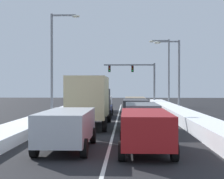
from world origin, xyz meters
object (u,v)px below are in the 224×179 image
(suv_gray_right_lane_second, at_px, (142,114))
(suv_tan_right_lane_fourth, at_px, (135,104))
(suv_charcoal_right_lane_third, at_px, (135,107))
(sedan_navy_center_lane_third, at_px, (101,108))
(suv_silver_center_lane_nearest, at_px, (67,126))
(street_lamp_left_mid, at_px, (55,56))
(suv_white_center_lane_fourth, at_px, (102,102))
(traffic_light_gantry, at_px, (138,75))
(suv_red_right_lane_nearest, at_px, (145,128))
(box_truck_center_lane_second, at_px, (90,99))
(street_lamp_right_far, at_px, (166,67))
(street_lamp_right_mid, at_px, (175,69))

(suv_gray_right_lane_second, bearing_deg, suv_tan_right_lane_fourth, 90.26)
(suv_charcoal_right_lane_third, height_order, sedan_navy_center_lane_third, suv_charcoal_right_lane_third)
(suv_silver_center_lane_nearest, relative_size, street_lamp_left_mid, 0.53)
(sedan_navy_center_lane_third, bearing_deg, suv_silver_center_lane_nearest, -91.15)
(suv_white_center_lane_fourth, height_order, traffic_light_gantry, traffic_light_gantry)
(suv_red_right_lane_nearest, height_order, sedan_navy_center_lane_third, suv_red_right_lane_nearest)
(sedan_navy_center_lane_third, bearing_deg, box_truck_center_lane_second, -91.37)
(street_lamp_right_far, bearing_deg, suv_charcoal_right_lane_third, -105.77)
(suv_gray_right_lane_second, height_order, street_lamp_left_mid, street_lamp_left_mid)
(suv_silver_center_lane_nearest, height_order, street_lamp_right_far, street_lamp_right_far)
(street_lamp_right_far, xyz_separation_m, street_lamp_left_mid, (-11.52, -12.93, 0.29))
(suv_white_center_lane_fourth, xyz_separation_m, traffic_light_gantry, (4.45, 12.63, 3.48))
(suv_white_center_lane_fourth, bearing_deg, suv_silver_center_lane_nearest, -89.83)
(suv_tan_right_lane_fourth, bearing_deg, suv_white_center_lane_fourth, 139.55)
(street_lamp_right_far, bearing_deg, suv_tan_right_lane_fourth, -114.32)
(suv_gray_right_lane_second, bearing_deg, box_truck_center_lane_second, 152.25)
(box_truck_center_lane_second, xyz_separation_m, street_lamp_left_mid, (-3.98, 7.62, 3.60))
(box_truck_center_lane_second, xyz_separation_m, suv_white_center_lane_fourth, (-0.20, 14.18, -0.88))
(suv_silver_center_lane_nearest, height_order, street_lamp_right_mid, street_lamp_right_mid)
(suv_red_right_lane_nearest, xyz_separation_m, sedan_navy_center_lane_third, (-3.02, 16.20, -0.25))
(box_truck_center_lane_second, relative_size, street_lamp_right_mid, 0.96)
(suv_silver_center_lane_nearest, height_order, suv_white_center_lane_fourth, same)
(suv_tan_right_lane_fourth, relative_size, street_lamp_right_mid, 0.65)
(suv_white_center_lane_fourth, height_order, street_lamp_left_mid, street_lamp_left_mid)
(suv_charcoal_right_lane_third, bearing_deg, traffic_light_gantry, 87.17)
(sedan_navy_center_lane_third, distance_m, street_lamp_right_mid, 9.38)
(suv_tan_right_lane_fourth, height_order, street_lamp_left_mid, street_lamp_left_mid)
(suv_charcoal_right_lane_third, xyz_separation_m, suv_silver_center_lane_nearest, (-3.31, -13.16, 0.00))
(suv_silver_center_lane_nearest, distance_m, street_lamp_left_mid, 16.78)
(sedan_navy_center_lane_third, height_order, street_lamp_right_mid, street_lamp_right_mid)
(street_lamp_right_far, relative_size, street_lamp_left_mid, 0.94)
(street_lamp_right_far, bearing_deg, suv_red_right_lane_nearest, -98.47)
(street_lamp_left_mid, bearing_deg, street_lamp_right_far, 48.29)
(suv_tan_right_lane_fourth, height_order, sedan_navy_center_lane_third, suv_tan_right_lane_fourth)
(suv_gray_right_lane_second, relative_size, traffic_light_gantry, 0.65)
(suv_red_right_lane_nearest, height_order, street_lamp_left_mid, street_lamp_left_mid)
(suv_silver_center_lane_nearest, relative_size, street_lamp_right_far, 0.56)
(suv_red_right_lane_nearest, height_order, suv_tan_right_lane_fourth, same)
(suv_charcoal_right_lane_third, bearing_deg, suv_gray_right_lane_second, -88.33)
(suv_tan_right_lane_fourth, relative_size, street_lamp_right_far, 0.56)
(suv_charcoal_right_lane_third, height_order, box_truck_center_lane_second, box_truck_center_lane_second)
(suv_red_right_lane_nearest, xyz_separation_m, box_truck_center_lane_second, (-3.21, 8.57, 0.88))
(suv_red_right_lane_nearest, distance_m, street_lamp_right_far, 29.73)
(sedan_navy_center_lane_third, height_order, traffic_light_gantry, traffic_light_gantry)
(suv_red_right_lane_nearest, relative_size, suv_charcoal_right_lane_third, 1.00)
(street_lamp_left_mid, bearing_deg, suv_red_right_lane_nearest, -66.06)
(suv_tan_right_lane_fourth, distance_m, suv_white_center_lane_fourth, 4.62)
(suv_red_right_lane_nearest, distance_m, box_truck_center_lane_second, 9.19)
(suv_white_center_lane_fourth, bearing_deg, street_lamp_left_mid, -119.93)
(suv_tan_right_lane_fourth, height_order, street_lamp_right_mid, street_lamp_right_mid)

